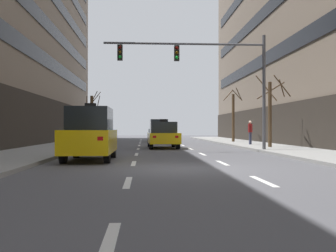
{
  "coord_description": "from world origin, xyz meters",
  "views": [
    {
      "loc": [
        -1.25,
        -12.33,
        1.3
      ],
      "look_at": [
        0.93,
        23.65,
        1.52
      ],
      "focal_mm": 41.35,
      "sensor_mm": 36.0,
      "label": 1
    }
  ],
  "objects_px": {
    "traffic_signal_0": "(209,68)",
    "car_driving_1": "(159,131)",
    "taxi_driving_2": "(90,134)",
    "street_tree_3": "(92,117)",
    "street_tree_1": "(233,116)",
    "taxi_driving_0": "(163,135)",
    "pedestrian_1": "(250,131)",
    "street_tree_0": "(271,110)"
  },
  "relations": [
    {
      "from": "street_tree_3",
      "to": "pedestrian_1",
      "type": "bearing_deg",
      "value": -41.64
    },
    {
      "from": "car_driving_1",
      "to": "street_tree_3",
      "type": "distance_m",
      "value": 6.97
    },
    {
      "from": "car_driving_1",
      "to": "street_tree_1",
      "type": "bearing_deg",
      "value": -30.54
    },
    {
      "from": "taxi_driving_2",
      "to": "traffic_signal_0",
      "type": "distance_m",
      "value": 8.53
    },
    {
      "from": "taxi_driving_2",
      "to": "street_tree_1",
      "type": "relative_size",
      "value": 0.95
    },
    {
      "from": "car_driving_1",
      "to": "pedestrian_1",
      "type": "relative_size",
      "value": 2.61
    },
    {
      "from": "taxi_driving_0",
      "to": "taxi_driving_2",
      "type": "bearing_deg",
      "value": -109.67
    },
    {
      "from": "street_tree_3",
      "to": "pedestrian_1",
      "type": "relative_size",
      "value": 2.86
    },
    {
      "from": "street_tree_3",
      "to": "pedestrian_1",
      "type": "xyz_separation_m",
      "value": [
        12.89,
        -11.46,
        -1.33
      ]
    },
    {
      "from": "taxi_driving_2",
      "to": "street_tree_3",
      "type": "distance_m",
      "value": 23.42
    },
    {
      "from": "taxi_driving_0",
      "to": "traffic_signal_0",
      "type": "xyz_separation_m",
      "value": [
        2.31,
        -4.24,
        3.8
      ]
    },
    {
      "from": "street_tree_1",
      "to": "car_driving_1",
      "type": "bearing_deg",
      "value": 149.46
    },
    {
      "from": "taxi_driving_2",
      "to": "pedestrian_1",
      "type": "height_order",
      "value": "taxi_driving_2"
    },
    {
      "from": "car_driving_1",
      "to": "traffic_signal_0",
      "type": "relative_size",
      "value": 0.5
    },
    {
      "from": "traffic_signal_0",
      "to": "taxi_driving_0",
      "type": "bearing_deg",
      "value": 118.53
    },
    {
      "from": "taxi_driving_0",
      "to": "car_driving_1",
      "type": "xyz_separation_m",
      "value": [
        0.16,
        12.0,
        0.23
      ]
    },
    {
      "from": "taxi_driving_2",
      "to": "street_tree_0",
      "type": "xyz_separation_m",
      "value": [
        10.0,
        7.74,
        1.34
      ]
    },
    {
      "from": "taxi_driving_2",
      "to": "street_tree_1",
      "type": "xyz_separation_m",
      "value": [
        9.97,
        17.71,
        1.32
      ]
    },
    {
      "from": "car_driving_1",
      "to": "pedestrian_1",
      "type": "height_order",
      "value": "car_driving_1"
    },
    {
      "from": "street_tree_0",
      "to": "street_tree_1",
      "type": "distance_m",
      "value": 9.97
    },
    {
      "from": "traffic_signal_0",
      "to": "pedestrian_1",
      "type": "bearing_deg",
      "value": 57.49
    },
    {
      "from": "street_tree_3",
      "to": "taxi_driving_0",
      "type": "bearing_deg",
      "value": -64.72
    },
    {
      "from": "traffic_signal_0",
      "to": "street_tree_1",
      "type": "xyz_separation_m",
      "value": [
        4.27,
        12.46,
        -2.26
      ]
    },
    {
      "from": "traffic_signal_0",
      "to": "street_tree_1",
      "type": "bearing_deg",
      "value": 71.07
    },
    {
      "from": "taxi_driving_0",
      "to": "car_driving_1",
      "type": "distance_m",
      "value": 12.01
    },
    {
      "from": "traffic_signal_0",
      "to": "pedestrian_1",
      "type": "relative_size",
      "value": 5.21
    },
    {
      "from": "car_driving_1",
      "to": "street_tree_0",
      "type": "xyz_separation_m",
      "value": [
        6.45,
        -13.76,
        1.34
      ]
    },
    {
      "from": "car_driving_1",
      "to": "taxi_driving_2",
      "type": "relative_size",
      "value": 1.01
    },
    {
      "from": "car_driving_1",
      "to": "taxi_driving_0",
      "type": "bearing_deg",
      "value": -90.76
    },
    {
      "from": "taxi_driving_2",
      "to": "street_tree_3",
      "type": "height_order",
      "value": "street_tree_3"
    },
    {
      "from": "taxi_driving_2",
      "to": "car_driving_1",
      "type": "bearing_deg",
      "value": 80.62
    },
    {
      "from": "street_tree_3",
      "to": "street_tree_1",
      "type": "bearing_deg",
      "value": -22.74
    },
    {
      "from": "car_driving_1",
      "to": "traffic_signal_0",
      "type": "distance_m",
      "value": 16.78
    },
    {
      "from": "street_tree_1",
      "to": "pedestrian_1",
      "type": "height_order",
      "value": "street_tree_1"
    },
    {
      "from": "taxi_driving_2",
      "to": "traffic_signal_0",
      "type": "xyz_separation_m",
      "value": [
        5.7,
        5.25,
        3.58
      ]
    },
    {
      "from": "car_driving_1",
      "to": "street_tree_1",
      "type": "xyz_separation_m",
      "value": [
        6.42,
        -3.79,
        1.31
      ]
    },
    {
      "from": "street_tree_1",
      "to": "street_tree_3",
      "type": "distance_m",
      "value": 14.14
    },
    {
      "from": "taxi_driving_0",
      "to": "pedestrian_1",
      "type": "bearing_deg",
      "value": 19.07
    },
    {
      "from": "car_driving_1",
      "to": "taxi_driving_2",
      "type": "xyz_separation_m",
      "value": [
        -3.55,
        -21.5,
        -0.01
      ]
    },
    {
      "from": "taxi_driving_2",
      "to": "traffic_signal_0",
      "type": "height_order",
      "value": "traffic_signal_0"
    },
    {
      "from": "street_tree_3",
      "to": "street_tree_0",
      "type": "bearing_deg",
      "value": -49.74
    },
    {
      "from": "traffic_signal_0",
      "to": "car_driving_1",
      "type": "bearing_deg",
      "value": 97.53
    }
  ]
}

